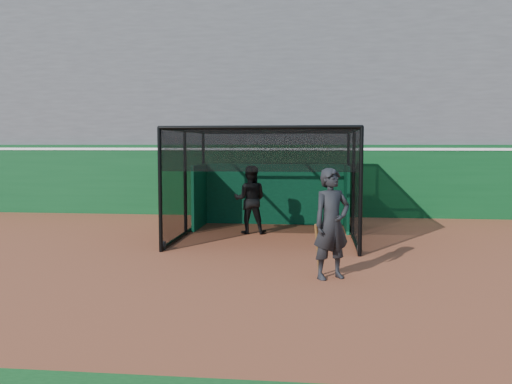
# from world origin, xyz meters

# --- Properties ---
(ground) EXTENTS (120.00, 120.00, 0.00)m
(ground) POSITION_xyz_m (0.00, 0.00, 0.00)
(ground) COLOR brown
(ground) RESTS_ON ground
(outfield_wall) EXTENTS (50.00, 0.50, 2.50)m
(outfield_wall) POSITION_xyz_m (0.00, 8.50, 1.29)
(outfield_wall) COLOR #0A3C18
(outfield_wall) RESTS_ON ground
(grandstand) EXTENTS (50.00, 7.85, 8.95)m
(grandstand) POSITION_xyz_m (0.00, 12.27, 4.48)
(grandstand) COLOR #4C4C4F
(grandstand) RESTS_ON ground
(batting_cage) EXTENTS (4.68, 4.95, 2.89)m
(batting_cage) POSITION_xyz_m (0.69, 4.12, 1.44)
(batting_cage) COLOR black
(batting_cage) RESTS_ON ground
(batter) EXTENTS (0.96, 0.76, 1.92)m
(batter) POSITION_xyz_m (0.14, 4.55, 0.96)
(batter) COLOR black
(batter) RESTS_ON ground
(on_deck_player) EXTENTS (0.90, 0.82, 2.07)m
(on_deck_player) POSITION_xyz_m (2.28, -0.44, 1.03)
(on_deck_player) COLOR black
(on_deck_player) RESTS_ON ground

